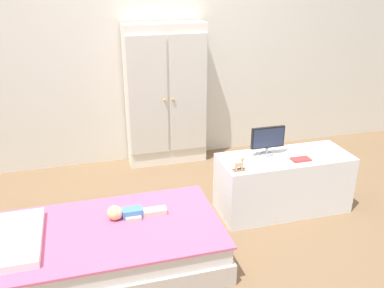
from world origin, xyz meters
name	(u,v)px	position (x,y,z in m)	size (l,w,h in m)	color
ground_plane	(195,243)	(0.00, 0.00, -0.01)	(10.00, 10.00, 0.02)	brown
back_wall	(148,22)	(0.00, 1.57, 1.35)	(6.40, 0.05, 2.70)	silver
bed	(108,248)	(-0.61, -0.09, 0.14)	(1.46, 0.81, 0.28)	beige
pillow	(14,239)	(-1.14, -0.09, 0.30)	(0.31, 0.58, 0.05)	white
doll	(126,213)	(-0.47, 0.01, 0.32)	(0.39, 0.13, 0.10)	#4C84C6
wardrobe	(166,96)	(0.12, 1.41, 0.68)	(0.76, 0.26, 1.36)	white
tv_stand	(283,183)	(0.80, 0.25, 0.23)	(1.03, 0.41, 0.46)	white
tv_monitor	(268,139)	(0.67, 0.32, 0.59)	(0.27, 0.10, 0.23)	#99999E
rocking_horse_toy	(240,164)	(0.37, 0.12, 0.51)	(0.09, 0.04, 0.11)	#8E6642
book_red	(301,159)	(0.88, 0.16, 0.47)	(0.15, 0.08, 0.01)	#CC3838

